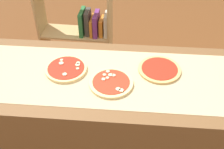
{
  "coord_description": "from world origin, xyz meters",
  "views": [
    {
      "loc": [
        0.11,
        -1.29,
        2.08
      ],
      "look_at": [
        0.0,
        0.0,
        0.96
      ],
      "focal_mm": 44.85,
      "sensor_mm": 36.0,
      "label": 1
    }
  ],
  "objects_px": {
    "pizza_mushroom_1": "(111,83)",
    "pizza_plain_2": "(159,69)",
    "bookshelf": "(83,18)",
    "pizza_mushroom_0": "(66,69)"
  },
  "relations": [
    {
      "from": "pizza_mushroom_1",
      "to": "pizza_plain_2",
      "type": "bearing_deg",
      "value": 27.11
    },
    {
      "from": "pizza_plain_2",
      "to": "bookshelf",
      "type": "relative_size",
      "value": 0.16
    },
    {
      "from": "pizza_mushroom_0",
      "to": "bookshelf",
      "type": "relative_size",
      "value": 0.16
    },
    {
      "from": "pizza_mushroom_1",
      "to": "bookshelf",
      "type": "bearing_deg",
      "value": 108.1
    },
    {
      "from": "pizza_mushroom_1",
      "to": "pizza_plain_2",
      "type": "height_order",
      "value": "pizza_mushroom_1"
    },
    {
      "from": "pizza_mushroom_0",
      "to": "pizza_plain_2",
      "type": "height_order",
      "value": "pizza_mushroom_0"
    },
    {
      "from": "pizza_mushroom_1",
      "to": "pizza_plain_2",
      "type": "relative_size",
      "value": 0.99
    },
    {
      "from": "pizza_mushroom_0",
      "to": "pizza_mushroom_1",
      "type": "xyz_separation_m",
      "value": [
        0.29,
        -0.1,
        -0.0
      ]
    },
    {
      "from": "pizza_mushroom_1",
      "to": "bookshelf",
      "type": "distance_m",
      "value": 1.2
    },
    {
      "from": "bookshelf",
      "to": "pizza_plain_2",
      "type": "bearing_deg",
      "value": -55.82
    }
  ]
}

